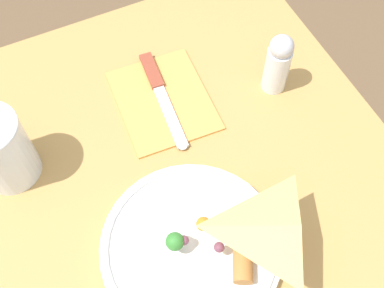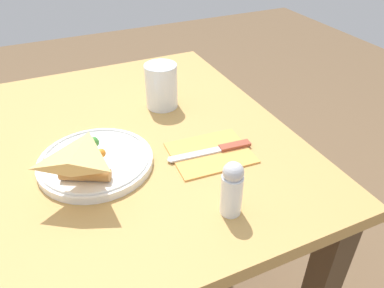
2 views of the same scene
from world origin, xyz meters
name	(u,v)px [view 1 (image 1 of 2)]	position (x,y,z in m)	size (l,w,h in m)	color
plate_pizza	(194,246)	(-0.17, 0.08, 0.76)	(0.23, 0.23, 0.05)	white
milk_glass	(1,152)	(-0.38, -0.10, 0.80)	(0.08, 0.08, 0.11)	white
napkin_folded	(163,100)	(-0.40, 0.13, 0.75)	(0.17, 0.14, 0.00)	#E59E4C
butter_knife	(161,94)	(-0.41, 0.14, 0.75)	(0.19, 0.03, 0.01)	#99422D
salt_shaker	(278,63)	(-0.35, 0.30, 0.80)	(0.04, 0.04, 0.11)	white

